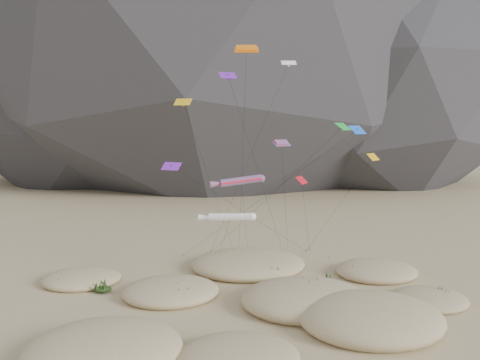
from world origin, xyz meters
name	(u,v)px	position (x,y,z in m)	size (l,w,h in m)	color
ground	(277,320)	(0.00, 0.00, 0.00)	(500.00, 500.00, 0.00)	#CCB789
dunes	(262,300)	(-1.01, 3.78, 0.71)	(49.18, 36.36, 3.83)	#CCB789
dune_grass	(266,299)	(-0.55, 3.49, 0.85)	(44.66, 29.19, 1.54)	black
kite_stakes	(265,253)	(2.78, 23.47, 0.15)	(21.69, 5.61, 0.30)	#3F2D1E
rainbow_tube_kite	(239,181)	(-2.39, 12.99, 12.73)	(7.14, 12.35, 13.52)	#FF1A30
white_tube_kite	(228,217)	(-4.16, 9.07, 8.97)	(6.69, 17.24, 9.68)	white
orange_parafoil	(246,52)	(-1.59, 12.29, 28.50)	(3.01, 15.20, 29.36)	orange
multi_parafoil	(282,144)	(3.38, 14.69, 17.20)	(4.81, 12.02, 17.85)	#FC1A1B
delta_kites	(281,132)	(2.57, 11.33, 18.89)	(25.34, 21.73, 28.07)	#E6A70C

